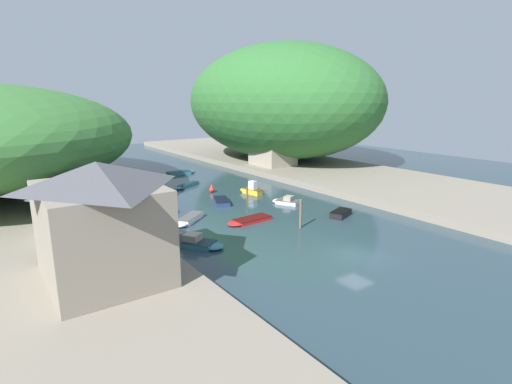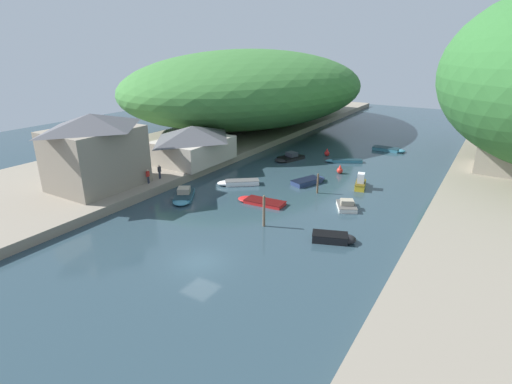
{
  "view_description": "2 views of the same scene",
  "coord_description": "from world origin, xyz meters",
  "px_view_note": "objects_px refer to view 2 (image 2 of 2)",
  "views": [
    {
      "loc": [
        -25.72,
        -21.44,
        13.31
      ],
      "look_at": [
        -0.36,
        14.57,
        2.84
      ],
      "focal_mm": 28.0,
      "sensor_mm": 36.0,
      "label": 1
    },
    {
      "loc": [
        18.31,
        -21.11,
        16.14
      ],
      "look_at": [
        -1.76,
        11.37,
        1.98
      ],
      "focal_mm": 28.0,
      "sensor_mm": 36.0,
      "label": 2
    }
  ],
  "objects_px": {
    "boat_yellow_tender": "(343,161)",
    "boat_mid_channel": "(346,204)",
    "channel_buoy_far": "(340,170)",
    "boat_navy_launch": "(310,181)",
    "boat_cabin_cruiser": "(259,201)",
    "right_bank_cottage": "(506,149)",
    "channel_buoy_near": "(327,153)",
    "boat_far_right_bank": "(390,149)",
    "boat_far_upstream": "(361,183)",
    "waterfront_building": "(95,150)",
    "person_by_boathouse": "(148,175)",
    "boat_moored_right": "(237,183)",
    "boat_near_quay": "(183,196)",
    "boathouse_shed": "(193,143)",
    "boat_red_skiff": "(335,238)",
    "person_on_quay": "(159,171)",
    "boat_white_cruiser": "(289,158)"
  },
  "relations": [
    {
      "from": "boathouse_shed",
      "to": "person_on_quay",
      "type": "relative_size",
      "value": 6.32
    },
    {
      "from": "boat_white_cruiser",
      "to": "channel_buoy_far",
      "type": "height_order",
      "value": "channel_buoy_far"
    },
    {
      "from": "boat_navy_launch",
      "to": "boathouse_shed",
      "type": "bearing_deg",
      "value": -148.79
    },
    {
      "from": "waterfront_building",
      "to": "person_by_boathouse",
      "type": "xyz_separation_m",
      "value": [
        4.06,
        3.58,
        -3.23
      ]
    },
    {
      "from": "boat_navy_launch",
      "to": "boat_yellow_tender",
      "type": "bearing_deg",
      "value": 111.35
    },
    {
      "from": "boat_red_skiff",
      "to": "boat_moored_right",
      "type": "bearing_deg",
      "value": -137.21
    },
    {
      "from": "boat_moored_right",
      "to": "channel_buoy_near",
      "type": "relative_size",
      "value": 4.07
    },
    {
      "from": "channel_buoy_far",
      "to": "boat_navy_launch",
      "type": "bearing_deg",
      "value": -107.4
    },
    {
      "from": "boat_yellow_tender",
      "to": "boat_mid_channel",
      "type": "bearing_deg",
      "value": 172.07
    },
    {
      "from": "boat_yellow_tender",
      "to": "boat_cabin_cruiser",
      "type": "relative_size",
      "value": 0.94
    },
    {
      "from": "boathouse_shed",
      "to": "channel_buoy_far",
      "type": "distance_m",
      "value": 20.16
    },
    {
      "from": "boat_far_right_bank",
      "to": "boat_near_quay",
      "type": "relative_size",
      "value": 0.98
    },
    {
      "from": "boat_far_right_bank",
      "to": "channel_buoy_near",
      "type": "height_order",
      "value": "channel_buoy_near"
    },
    {
      "from": "boat_far_upstream",
      "to": "boat_navy_launch",
      "type": "distance_m",
      "value": 6.07
    },
    {
      "from": "channel_buoy_far",
      "to": "boat_far_right_bank",
      "type": "bearing_deg",
      "value": 80.47
    },
    {
      "from": "boat_moored_right",
      "to": "boat_mid_channel",
      "type": "xyz_separation_m",
      "value": [
        13.82,
        0.12,
        0.03
      ]
    },
    {
      "from": "boat_far_upstream",
      "to": "boat_mid_channel",
      "type": "xyz_separation_m",
      "value": [
        0.7,
        -6.96,
        -0.24
      ]
    },
    {
      "from": "boat_navy_launch",
      "to": "person_by_boathouse",
      "type": "bearing_deg",
      "value": -117.08
    },
    {
      "from": "boathouse_shed",
      "to": "channel_buoy_near",
      "type": "bearing_deg",
      "value": 49.52
    },
    {
      "from": "person_on_quay",
      "to": "boat_cabin_cruiser",
      "type": "bearing_deg",
      "value": -83.39
    },
    {
      "from": "boat_far_upstream",
      "to": "boat_mid_channel",
      "type": "relative_size",
      "value": 0.95
    },
    {
      "from": "boathouse_shed",
      "to": "person_by_boathouse",
      "type": "distance_m",
      "value": 10.32
    },
    {
      "from": "boat_near_quay",
      "to": "boat_yellow_tender",
      "type": "bearing_deg",
      "value": -145.88
    },
    {
      "from": "boat_mid_channel",
      "to": "boat_cabin_cruiser",
      "type": "distance_m",
      "value": 9.2
    },
    {
      "from": "boathouse_shed",
      "to": "boat_near_quay",
      "type": "relative_size",
      "value": 2.05
    },
    {
      "from": "waterfront_building",
      "to": "channel_buoy_far",
      "type": "distance_m",
      "value": 30.33
    },
    {
      "from": "boat_navy_launch",
      "to": "person_by_boathouse",
      "type": "distance_m",
      "value": 19.48
    },
    {
      "from": "right_bank_cottage",
      "to": "boat_moored_right",
      "type": "bearing_deg",
      "value": -143.28
    },
    {
      "from": "boat_far_right_bank",
      "to": "boat_cabin_cruiser",
      "type": "relative_size",
      "value": 0.93
    },
    {
      "from": "waterfront_building",
      "to": "boat_yellow_tender",
      "type": "distance_m",
      "value": 33.48
    },
    {
      "from": "boathouse_shed",
      "to": "boat_red_skiff",
      "type": "xyz_separation_m",
      "value": [
        24.86,
        -10.74,
        -3.14
      ]
    },
    {
      "from": "boat_mid_channel",
      "to": "person_by_boathouse",
      "type": "xyz_separation_m",
      "value": [
        -21.29,
        -7.35,
        1.62
      ]
    },
    {
      "from": "boat_navy_launch",
      "to": "boat_mid_channel",
      "type": "bearing_deg",
      "value": -16.44
    },
    {
      "from": "right_bank_cottage",
      "to": "channel_buoy_near",
      "type": "height_order",
      "value": "right_bank_cottage"
    },
    {
      "from": "boat_red_skiff",
      "to": "right_bank_cottage",
      "type": "bearing_deg",
      "value": 137.28
    },
    {
      "from": "boat_moored_right",
      "to": "boat_mid_channel",
      "type": "relative_size",
      "value": 1.21
    },
    {
      "from": "right_bank_cottage",
      "to": "boat_far_right_bank",
      "type": "xyz_separation_m",
      "value": [
        -15.53,
        6.3,
        -3.54
      ]
    },
    {
      "from": "boat_cabin_cruiser",
      "to": "channel_buoy_near",
      "type": "xyz_separation_m",
      "value": [
        -1.24,
        22.07,
        0.27
      ]
    },
    {
      "from": "boat_far_upstream",
      "to": "channel_buoy_near",
      "type": "height_order",
      "value": "boat_far_upstream"
    },
    {
      "from": "boat_moored_right",
      "to": "channel_buoy_near",
      "type": "bearing_deg",
      "value": -51.45
    },
    {
      "from": "boathouse_shed",
      "to": "boat_navy_launch",
      "type": "height_order",
      "value": "boathouse_shed"
    },
    {
      "from": "waterfront_building",
      "to": "person_by_boathouse",
      "type": "relative_size",
      "value": 5.87
    },
    {
      "from": "right_bank_cottage",
      "to": "boat_near_quay",
      "type": "distance_m",
      "value": 40.44
    },
    {
      "from": "boat_moored_right",
      "to": "boat_yellow_tender",
      "type": "xyz_separation_m",
      "value": [
        7.5,
        16.29,
        -0.07
      ]
    },
    {
      "from": "boat_yellow_tender",
      "to": "channel_buoy_far",
      "type": "height_order",
      "value": "channel_buoy_far"
    },
    {
      "from": "boat_far_upstream",
      "to": "boat_near_quay",
      "type": "distance_m",
      "value": 20.97
    },
    {
      "from": "right_bank_cottage",
      "to": "boat_near_quay",
      "type": "height_order",
      "value": "right_bank_cottage"
    },
    {
      "from": "waterfront_building",
      "to": "boathouse_shed",
      "type": "height_order",
      "value": "waterfront_building"
    },
    {
      "from": "right_bank_cottage",
      "to": "boat_mid_channel",
      "type": "xyz_separation_m",
      "value": [
        -13.39,
        -20.18,
        -3.47
      ]
    },
    {
      "from": "boathouse_shed",
      "to": "waterfront_building",
      "type": "bearing_deg",
      "value": -99.93
    }
  ]
}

